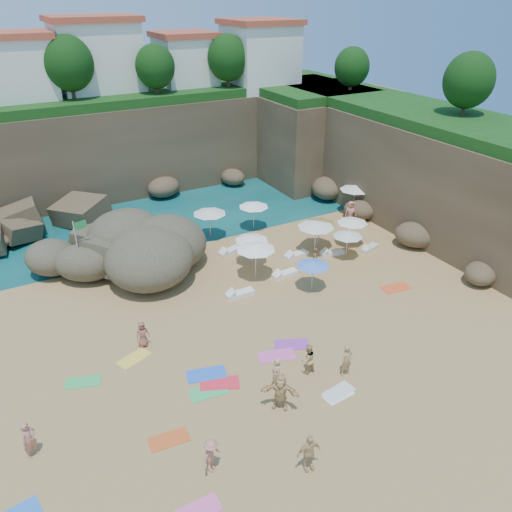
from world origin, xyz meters
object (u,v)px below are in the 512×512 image
parasol_1 (209,211)px  person_stand_0 (29,440)px  rock_outcrop (116,269)px  person_stand_1 (308,359)px  person_stand_3 (315,259)px  flag_pole (79,243)px  person_stand_5 (165,236)px  parasol_0 (256,247)px  parasol_2 (254,205)px  person_stand_4 (350,212)px  person_stand_6 (276,375)px  person_stand_2 (144,261)px  lounger_0 (230,251)px

parasol_1 → person_stand_0: size_ratio=1.43×
rock_outcrop → parasol_1: bearing=9.8°
person_stand_1 → person_stand_3: bearing=-128.4°
flag_pole → person_stand_5: flag_pole is taller
parasol_0 → person_stand_5: parasol_0 is taller
flag_pole → parasol_0: (10.05, -4.93, -0.51)m
flag_pole → person_stand_0: (-4.95, -13.17, -1.87)m
rock_outcrop → parasol_2: size_ratio=3.86×
parasol_1 → person_stand_1: parasol_1 is taller
parasol_2 → person_stand_3: 8.04m
person_stand_3 → person_stand_4: (6.94, 4.98, 0.13)m
person_stand_1 → parasol_0: bearing=-105.1°
flag_pole → person_stand_6: size_ratio=2.29×
rock_outcrop → person_stand_2: person_stand_2 is taller
person_stand_0 → person_stand_6: person_stand_6 is taller
person_stand_1 → person_stand_5: (-1.41, 16.69, 0.01)m
parasol_0 → person_stand_1: 9.85m
parasol_2 → person_stand_1: parasol_2 is taller
rock_outcrop → person_stand_4: bearing=-5.2°
rock_outcrop → person_stand_1: size_ratio=5.43×
person_stand_1 → person_stand_3: size_ratio=1.00×
parasol_1 → person_stand_4: bearing=-15.4°
parasol_1 → parasol_2: size_ratio=1.08×
person_stand_3 → person_stand_4: bearing=-20.3°
parasol_0 → person_stand_5: bearing=117.0°
parasol_0 → person_stand_4: 11.64m
parasol_1 → lounger_0: size_ratio=1.38×
parasol_0 → lounger_0: bearing=90.2°
flag_pole → person_stand_6: bearing=-68.6°
parasol_0 → person_stand_1: (-2.26, -9.48, -1.42)m
rock_outcrop → person_stand_2: 2.36m
person_stand_3 → person_stand_6: (-8.25, -8.68, 0.11)m
person_stand_0 → person_stand_2: bearing=20.1°
parasol_0 → person_stand_2: bearing=146.9°
person_stand_0 → parasol_2: bearing=4.3°
parasol_0 → parasol_1: size_ratio=1.02×
lounger_0 → parasol_1: bearing=75.2°
parasol_1 → person_stand_5: size_ratio=1.51×
flag_pole → parasol_1: (9.87, 1.97, -0.56)m
person_stand_1 → person_stand_4: person_stand_4 is taller
parasol_2 → lounger_0: size_ratio=1.28×
person_stand_1 → person_stand_4: (13.17, 13.32, 0.13)m
person_stand_0 → lounger_0: bearing=4.2°
parasol_0 → person_stand_6: parasol_0 is taller
rock_outcrop → person_stand_3: size_ratio=5.41×
parasol_1 → lounger_0: (0.16, -3.02, -2.06)m
rock_outcrop → parasol_2: parasol_2 is taller
lounger_0 → person_stand_6: (-4.27, -13.69, 0.80)m
lounger_0 → person_stand_0: (-14.98, -12.12, 0.75)m
flag_pole → person_stand_4: size_ratio=2.24×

